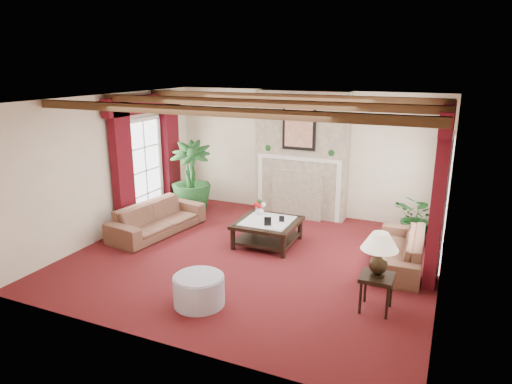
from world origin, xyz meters
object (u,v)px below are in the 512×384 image
at_px(potted_palm, 191,193).
at_px(coffee_table, 267,233).
at_px(sofa_right, 400,244).
at_px(sofa_left, 157,214).
at_px(ottoman, 199,290).
at_px(side_table, 376,293).

xyz_separation_m(potted_palm, coffee_table, (2.30, -1.08, -0.22)).
bearing_deg(sofa_right, sofa_left, -87.73).
bearing_deg(sofa_left, potted_palm, 12.15).
bearing_deg(sofa_left, sofa_right, -76.62).
distance_m(coffee_table, ottoman, 2.42).
distance_m(potted_palm, side_table, 5.27).
bearing_deg(side_table, ottoman, -159.84).
distance_m(sofa_left, potted_palm, 1.43).
bearing_deg(sofa_right, ottoman, -46.52).
distance_m(sofa_left, ottoman, 3.01).
xyz_separation_m(sofa_left, sofa_right, (4.55, 0.38, -0.03)).
distance_m(potted_palm, coffee_table, 2.55).
bearing_deg(side_table, sofa_left, 164.41).
xyz_separation_m(side_table, ottoman, (-2.27, -0.83, -0.05)).
relative_size(sofa_right, ottoman, 2.70).
height_order(sofa_left, ottoman, sofa_left).
bearing_deg(ottoman, sofa_right, 46.01).
height_order(sofa_left, sofa_right, sofa_left).
bearing_deg(coffee_table, side_table, -35.94).
height_order(potted_palm, ottoman, potted_palm).
bearing_deg(coffee_table, sofa_right, 0.29).
distance_m(potted_palm, ottoman, 4.17).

